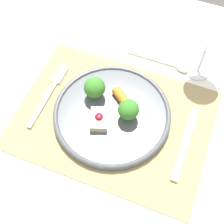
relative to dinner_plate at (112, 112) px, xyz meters
The scene contains 8 objects.
ground_plane 0.79m from the dinner_plate, 45.87° to the right, with size 8.00×8.00×0.00m, color #4C4742.
dining_table 0.11m from the dinner_plate, 45.87° to the right, with size 1.41×1.03×0.77m.
placemat 0.02m from the dinner_plate, 45.87° to the right, with size 0.49×0.36×0.00m, color #9E895B.
dinner_plate is the anchor object (origin of this frame).
fork 0.18m from the dinner_plate, behind, with size 0.02×0.21×0.01m.
knife 0.20m from the dinner_plate, ahead, with size 0.02×0.21×0.01m.
spoon 0.24m from the dinner_plate, 64.20° to the left, with size 0.19×0.04×0.01m.
wine_glass_near 0.30m from the dinner_plate, 52.32° to the left, with size 0.09×0.09×0.15m.
Camera 1 is at (0.14, -0.36, 1.47)m, focal length 50.00 mm.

